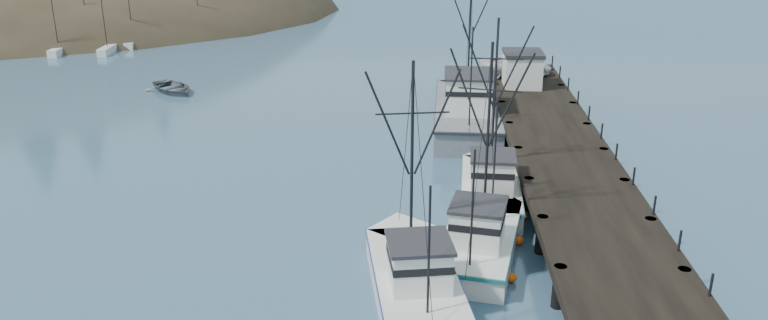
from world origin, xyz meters
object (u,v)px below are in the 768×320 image
trawler_far (490,186)px  work_vessel (467,110)px  trawler_mid (414,275)px  motorboat (173,92)px  trawler_near (480,238)px  pier_shed (522,69)px  pier (560,153)px  pickup_truck (516,65)px

trawler_far → work_vessel: 13.83m
trawler_mid → motorboat: (-21.27, 32.57, -0.82)m
trawler_far → motorboat: size_ratio=2.04×
trawler_near → pier_shed: (4.97, 24.53, 2.60)m
motorboat → pier: bearing=-74.9°
trawler_near → trawler_mid: size_ratio=0.99×
trawler_mid → motorboat: 38.91m
trawler_near → work_vessel: work_vessel is taller
trawler_near → motorboat: size_ratio=2.05×
pier → pickup_truck: size_ratio=7.45×
pier → pier_shed: (-0.62, 14.44, 1.73)m
pier → trawler_mid: size_ratio=4.06×
pier → trawler_far: bearing=-142.6°
pier → pickup_truck: (-0.69, 18.00, 1.13)m
pier → motorboat: bearing=148.3°
pier → work_vessel: 11.55m
pier → trawler_near: size_ratio=4.09×
trawler_mid → motorboat: size_ratio=2.07×
trawler_far → pickup_truck: bearing=79.8°
work_vessel → pier_shed: bearing=42.4°
work_vessel → pickup_truck: size_ratio=2.70×
pier → trawler_near: trawler_near is taller
trawler_far → trawler_near: bearing=-99.0°
motorboat → trawler_far: bearing=-84.0°
pier → work_vessel: work_vessel is taller
pier → trawler_near: 11.57m
work_vessel → motorboat: (-25.04, 8.23, -1.23)m
trawler_mid → work_vessel: 24.63m
trawler_mid → pier_shed: 29.72m
pier → trawler_near: bearing=-119.0°
trawler_mid → work_vessel: (3.76, 24.34, 0.41)m
trawler_far → pier_shed: (3.92, 17.91, 2.60)m
pier → pickup_truck: pickup_truck is taller
trawler_near → trawler_far: trawler_near is taller
trawler_near → pickup_truck: (4.90, 28.09, 2.00)m
trawler_mid → pier_shed: size_ratio=3.39×
trawler_mid → work_vessel: size_ratio=0.68×
trawler_near → trawler_far: 6.71m
trawler_near → pickup_truck: 28.58m
pier → trawler_far: (-4.54, -3.47, -0.87)m
trawler_near → trawler_far: (1.05, 6.62, 0.00)m
trawler_mid → motorboat: bearing=123.2°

